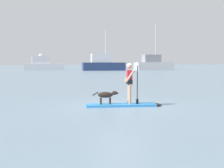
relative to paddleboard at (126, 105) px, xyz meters
name	(u,v)px	position (x,y,z in m)	size (l,w,h in m)	color
ground_plane	(121,106)	(-0.22, 0.06, -0.05)	(400.00, 400.00, 0.00)	gray
paddleboard	(126,105)	(0.00, 0.00, 0.00)	(3.37, 1.57, 0.10)	#338CD8
person_paddler	(130,80)	(0.16, -0.04, 1.07)	(0.66, 0.57, 1.75)	tan
dog	(107,95)	(-0.82, 0.23, 0.44)	(1.11, 0.41, 0.57)	#2D231E
moored_boat_far_starboard	(43,65)	(6.49, 58.44, 1.17)	(9.17, 3.57, 3.85)	white
moored_boat_port	(103,64)	(19.28, 53.22, 1.40)	(10.09, 4.28, 9.36)	navy
moored_boat_starboard	(153,64)	(31.52, 51.38, 1.37)	(9.40, 4.67, 10.80)	silver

